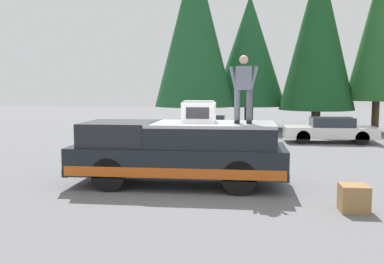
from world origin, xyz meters
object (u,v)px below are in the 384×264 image
(parked_car_white, at_px, (330,130))
(parked_car_silver, at_px, (203,128))
(pickup_truck, at_px, (179,152))
(person_on_truck_bed, at_px, (243,87))
(compressor_unit, at_px, (199,112))
(wooden_crate, at_px, (354,198))

(parked_car_white, xyz_separation_m, parked_car_silver, (0.21, 5.88, 0.00))
(pickup_truck, relative_size, person_on_truck_bed, 3.28)
(pickup_truck, bearing_deg, parked_car_white, -30.57)
(parked_car_white, height_order, parked_car_silver, same)
(person_on_truck_bed, xyz_separation_m, parked_car_silver, (9.87, 1.93, -1.97))
(compressor_unit, height_order, wooden_crate, compressor_unit)
(pickup_truck, xyz_separation_m, compressor_unit, (0.05, -0.52, 1.05))
(person_on_truck_bed, bearing_deg, parked_car_white, -22.26)
(parked_car_silver, xyz_separation_m, wooden_crate, (-11.71, -4.22, -0.30))
(pickup_truck, bearing_deg, parked_car_silver, 1.57)
(compressor_unit, relative_size, person_on_truck_bed, 0.50)
(parked_car_white, relative_size, wooden_crate, 7.32)
(pickup_truck, bearing_deg, person_on_truck_bed, -95.28)
(person_on_truck_bed, bearing_deg, parked_car_silver, 11.04)
(pickup_truck, relative_size, wooden_crate, 9.89)
(pickup_truck, xyz_separation_m, parked_car_silver, (9.72, 0.27, -0.29))
(person_on_truck_bed, relative_size, wooden_crate, 3.02)
(wooden_crate, bearing_deg, person_on_truck_bed, 51.29)
(parked_car_white, bearing_deg, person_on_truck_bed, 157.74)
(person_on_truck_bed, relative_size, parked_car_silver, 0.41)
(pickup_truck, xyz_separation_m, person_on_truck_bed, (-0.15, -1.66, 1.68))
(parked_car_silver, distance_m, wooden_crate, 12.45)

